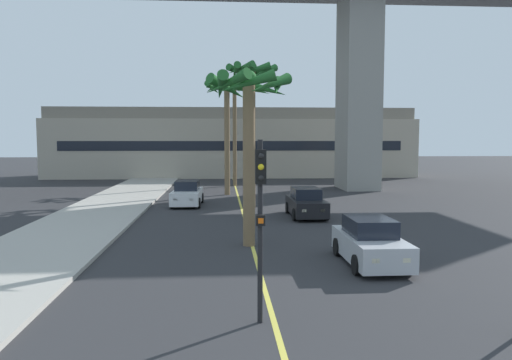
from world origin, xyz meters
TOP-DOWN VIEW (x-y plane):
  - sidewalk_left at (-8.00, 16.00)m, footprint 4.80×80.00m
  - lane_stripe_center at (0.00, 24.00)m, footprint 0.14×56.00m
  - pier_building_backdrop at (0.00, 52.45)m, footprint 39.58×8.04m
  - car_queue_front at (-3.36, 28.16)m, footprint 1.95×4.16m
  - car_queue_second at (3.35, 23.20)m, footprint 1.86×4.11m
  - car_queue_third at (3.78, 13.05)m, footprint 1.84×4.10m
  - traffic_light_median_near at (-0.32, 7.93)m, footprint 0.24×0.37m
  - traffic_light_median_far at (0.15, 22.55)m, footprint 0.24×0.37m
  - palm_tree_near_median at (0.68, 26.99)m, footprint 3.20×3.17m
  - palm_tree_mid_median at (-0.16, 16.20)m, footprint 3.39×3.39m
  - palm_tree_far_median at (-0.76, 33.90)m, footprint 3.45×3.43m
  - palm_tree_farthest_median at (-0.01, 40.90)m, footprint 2.95×3.01m

SIDE VIEW (x-z plane):
  - lane_stripe_center at x=0.00m, z-range 0.00..0.01m
  - sidewalk_left at x=-8.00m, z-range 0.00..0.15m
  - car_queue_front at x=-3.36m, z-range -0.06..1.50m
  - car_queue_second at x=3.35m, z-range -0.06..1.50m
  - car_queue_third at x=3.78m, z-range -0.06..1.50m
  - traffic_light_median_near at x=-0.32m, z-range 0.61..4.81m
  - traffic_light_median_far at x=0.15m, z-range 0.61..4.81m
  - pier_building_backdrop at x=0.00m, z-range -0.06..7.38m
  - palm_tree_mid_median at x=-0.16m, z-range 1.94..8.77m
  - palm_tree_far_median at x=-0.76m, z-range 2.71..11.21m
  - palm_tree_near_median at x=0.68m, z-range 2.68..11.45m
  - palm_tree_farthest_median at x=-0.01m, z-range 2.92..12.35m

